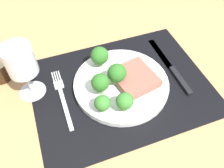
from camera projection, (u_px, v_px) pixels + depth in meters
ground_plane at (121, 90)px, 64.38cm from camera, size 140.00×110.00×3.00cm
placemat at (121, 86)px, 63.10cm from camera, size 45.84×35.03×0.30cm
plate at (121, 84)px, 62.37cm from camera, size 24.70×24.70×1.60cm
steak at (134, 78)px, 61.22cm from camera, size 11.69×12.11×2.12cm
broccoli_near_fork at (125, 101)px, 54.02cm from camera, size 4.08×4.08×5.32cm
broccoli_near_steak at (100, 56)px, 63.02cm from camera, size 4.82×4.82×5.89cm
broccoli_back_left at (100, 83)px, 56.92cm from camera, size 4.45×4.45×5.96cm
broccoli_front_edge at (117, 73)px, 58.42cm from camera, size 4.68×4.68×6.41cm
broccoli_center at (102, 103)px, 54.01cm from camera, size 3.81×3.81×4.89cm
fork at (62, 98)px, 60.28cm from camera, size 2.40×19.20×0.50cm
knife at (172, 69)px, 66.46cm from camera, size 1.80×23.00×0.80cm
wine_glass at (21, 63)px, 54.04cm from camera, size 6.97×6.97×15.13cm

